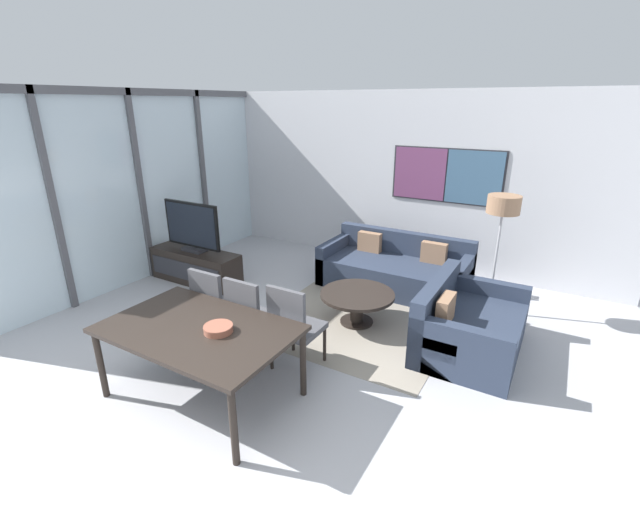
% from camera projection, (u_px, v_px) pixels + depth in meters
% --- Properties ---
extents(ground_plane, '(24.00, 24.00, 0.00)m').
position_uv_depth(ground_plane, '(145.00, 459.00, 3.32)').
color(ground_plane, '#B2B2B7').
extents(wall_back, '(7.13, 0.09, 2.80)m').
position_uv_depth(wall_back, '(397.00, 180.00, 7.00)').
color(wall_back, silver).
rests_on(wall_back, ground_plane).
extents(window_wall_left, '(0.07, 5.14, 2.80)m').
position_uv_depth(window_wall_left, '(138.00, 179.00, 6.34)').
color(window_wall_left, silver).
rests_on(window_wall_left, ground_plane).
extents(area_rug, '(2.24, 2.06, 0.01)m').
position_uv_depth(area_rug, '(356.00, 322.00, 5.37)').
color(area_rug, gray).
rests_on(area_rug, ground_plane).
extents(tv_console, '(1.47, 0.46, 0.50)m').
position_uv_depth(tv_console, '(196.00, 266.00, 6.52)').
color(tv_console, black).
rests_on(tv_console, ground_plane).
extents(television, '(1.02, 0.20, 0.75)m').
position_uv_depth(television, '(192.00, 227.00, 6.31)').
color(television, '#2D2D33').
rests_on(television, tv_console).
extents(sofa_main, '(2.11, 0.99, 0.76)m').
position_uv_depth(sofa_main, '(396.00, 270.00, 6.36)').
color(sofa_main, '#2D384C').
rests_on(sofa_main, ground_plane).
extents(sofa_side, '(0.99, 1.45, 0.76)m').
position_uv_depth(sofa_side, '(464.00, 327.00, 4.74)').
color(sofa_side, '#2D384C').
rests_on(sofa_side, ground_plane).
extents(coffee_table, '(0.91, 0.91, 0.41)m').
position_uv_depth(coffee_table, '(357.00, 300.00, 5.27)').
color(coffee_table, black).
rests_on(coffee_table, ground_plane).
extents(dining_table, '(1.71, 1.08, 0.72)m').
position_uv_depth(dining_table, '(199.00, 333.00, 3.82)').
color(dining_table, black).
rests_on(dining_table, ground_plane).
extents(dining_chair_left, '(0.46, 0.46, 0.95)m').
position_uv_depth(dining_chair_left, '(215.00, 304.00, 4.68)').
color(dining_chair_left, '#4C4C51').
rests_on(dining_chair_left, ground_plane).
extents(dining_chair_centre, '(0.46, 0.46, 0.95)m').
position_uv_depth(dining_chair_centre, '(250.00, 315.00, 4.45)').
color(dining_chair_centre, '#4C4C51').
rests_on(dining_chair_centre, ground_plane).
extents(dining_chair_right, '(0.46, 0.46, 0.95)m').
position_uv_depth(dining_chair_right, '(293.00, 324.00, 4.27)').
color(dining_chair_right, '#4C4C51').
rests_on(dining_chair_right, ground_plane).
extents(fruit_bowl, '(0.26, 0.26, 0.06)m').
position_uv_depth(fruit_bowl, '(218.00, 328.00, 3.71)').
color(fruit_bowl, '#995642').
rests_on(fruit_bowl, dining_table).
extents(floor_lamp, '(0.39, 0.39, 1.56)m').
position_uv_depth(floor_lamp, '(503.00, 212.00, 5.19)').
color(floor_lamp, '#2D2D33').
rests_on(floor_lamp, ground_plane).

